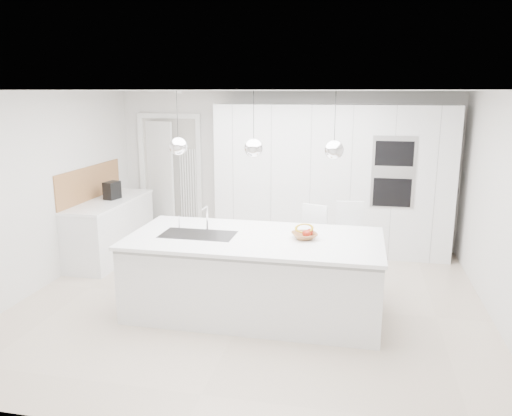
% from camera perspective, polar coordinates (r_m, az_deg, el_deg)
% --- Properties ---
extents(floor, '(5.50, 5.50, 0.00)m').
position_cam_1_polar(floor, '(6.17, -0.58, -10.63)').
color(floor, beige).
rests_on(floor, ground).
extents(wall_back, '(5.50, 0.00, 5.50)m').
position_cam_1_polar(wall_back, '(8.20, 3.16, 4.46)').
color(wall_back, silver).
rests_on(wall_back, ground).
extents(wall_left, '(0.00, 5.00, 5.00)m').
position_cam_1_polar(wall_left, '(6.90, -23.52, 1.72)').
color(wall_left, silver).
rests_on(wall_left, ground).
extents(ceiling, '(5.50, 5.50, 0.00)m').
position_cam_1_polar(ceiling, '(5.64, -0.64, 13.28)').
color(ceiling, white).
rests_on(ceiling, wall_back).
extents(tall_cabinets, '(3.60, 0.60, 2.30)m').
position_cam_1_polar(tall_cabinets, '(7.84, 8.61, 3.19)').
color(tall_cabinets, white).
rests_on(tall_cabinets, floor).
extents(oven_stack, '(0.62, 0.04, 1.05)m').
position_cam_1_polar(oven_stack, '(7.50, 15.41, 3.97)').
color(oven_stack, '#A5A5A8').
rests_on(oven_stack, tall_cabinets).
extents(doorway_frame, '(1.11, 0.08, 2.13)m').
position_cam_1_polar(doorway_frame, '(8.71, -9.70, 3.31)').
color(doorway_frame, white).
rests_on(doorway_frame, floor).
extents(hallway_door, '(0.76, 0.38, 2.00)m').
position_cam_1_polar(hallway_door, '(8.76, -11.34, 3.17)').
color(hallway_door, white).
rests_on(hallway_door, floor).
extents(radiator, '(0.32, 0.04, 1.40)m').
position_cam_1_polar(radiator, '(8.62, -7.69, 2.10)').
color(radiator, white).
rests_on(radiator, floor).
extents(left_base_cabinets, '(0.60, 1.80, 0.86)m').
position_cam_1_polar(left_base_cabinets, '(7.92, -16.25, -2.44)').
color(left_base_cabinets, white).
rests_on(left_base_cabinets, floor).
extents(left_worktop, '(0.62, 1.82, 0.04)m').
position_cam_1_polar(left_worktop, '(7.81, -16.46, 0.74)').
color(left_worktop, white).
rests_on(left_worktop, left_base_cabinets).
extents(oak_backsplash, '(0.02, 1.80, 0.50)m').
position_cam_1_polar(oak_backsplash, '(7.90, -18.43, 2.74)').
color(oak_backsplash, '#A77445').
rests_on(oak_backsplash, wall_left).
extents(island_base, '(2.80, 1.20, 0.86)m').
position_cam_1_polar(island_base, '(5.71, -0.25, -7.96)').
color(island_base, white).
rests_on(island_base, floor).
extents(island_worktop, '(2.84, 1.40, 0.04)m').
position_cam_1_polar(island_worktop, '(5.61, -0.15, -3.49)').
color(island_worktop, white).
rests_on(island_worktop, island_base).
extents(island_sink, '(0.84, 0.44, 0.18)m').
position_cam_1_polar(island_sink, '(5.75, -6.62, -3.80)').
color(island_sink, '#3F3F42').
rests_on(island_sink, island_worktop).
extents(island_tap, '(0.02, 0.02, 0.30)m').
position_cam_1_polar(island_tap, '(5.86, -5.60, -1.12)').
color(island_tap, white).
rests_on(island_tap, island_worktop).
extents(pendant_left, '(0.20, 0.20, 0.20)m').
position_cam_1_polar(pendant_left, '(5.60, -8.87, 6.97)').
color(pendant_left, white).
rests_on(pendant_left, ceiling).
extents(pendant_mid, '(0.20, 0.20, 0.20)m').
position_cam_1_polar(pendant_mid, '(5.36, -0.27, 6.86)').
color(pendant_mid, white).
rests_on(pendant_mid, ceiling).
extents(pendant_right, '(0.20, 0.20, 0.20)m').
position_cam_1_polar(pendant_right, '(5.25, 8.90, 6.57)').
color(pendant_right, white).
rests_on(pendant_right, ceiling).
extents(fruit_bowl, '(0.37, 0.37, 0.07)m').
position_cam_1_polar(fruit_bowl, '(5.55, 5.56, -3.17)').
color(fruit_bowl, '#A77445').
rests_on(fruit_bowl, island_worktop).
extents(espresso_machine, '(0.21, 0.27, 0.27)m').
position_cam_1_polar(espresso_machine, '(7.84, -16.13, 1.95)').
color(espresso_machine, black).
rests_on(espresso_machine, left_worktop).
extents(bar_stool_left, '(0.50, 0.58, 1.08)m').
position_cam_1_polar(bar_stool_left, '(6.39, 6.53, -4.70)').
color(bar_stool_left, white).
rests_on(bar_stool_left, floor).
extents(bar_stool_right, '(0.43, 0.55, 1.10)m').
position_cam_1_polar(bar_stool_right, '(6.53, 10.46, -4.32)').
color(bar_stool_right, white).
rests_on(bar_stool_right, floor).
extents(apple_a, '(0.08, 0.08, 0.08)m').
position_cam_1_polar(apple_a, '(5.57, 6.18, -2.75)').
color(apple_a, '#A02111').
rests_on(apple_a, fruit_bowl).
extents(apple_b, '(0.08, 0.08, 0.08)m').
position_cam_1_polar(apple_b, '(5.49, 5.90, -2.96)').
color(apple_b, '#A02111').
rests_on(apple_b, fruit_bowl).
extents(apple_c, '(0.08, 0.08, 0.08)m').
position_cam_1_polar(apple_c, '(5.51, 5.72, -2.92)').
color(apple_c, '#A02111').
rests_on(apple_c, fruit_bowl).
extents(banana_bunch, '(0.24, 0.17, 0.22)m').
position_cam_1_polar(banana_bunch, '(5.53, 5.53, -2.33)').
color(banana_bunch, yellow).
rests_on(banana_bunch, fruit_bowl).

